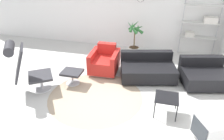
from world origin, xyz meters
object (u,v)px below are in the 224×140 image
(armchair_red, at_px, (105,62))
(shelf_unit, at_px, (202,24))
(ottoman, at_px, (72,74))
(crt_television, at_px, (210,130))
(couch_low, at_px, (147,69))
(potted_plant, at_px, (134,42))
(lounge_chair, at_px, (24,64))
(side_table, at_px, (167,99))
(couch_second, at_px, (204,76))

(armchair_red, height_order, shelf_unit, shelf_unit)
(ottoman, height_order, crt_television, crt_television)
(couch_low, xyz_separation_m, crt_television, (1.31, -2.08, 0.04))
(couch_low, relative_size, potted_plant, 1.37)
(potted_plant, bearing_deg, armchair_red, -115.00)
(lounge_chair, distance_m, couch_low, 3.11)
(shelf_unit, bearing_deg, armchair_red, -145.51)
(ottoman, relative_size, armchair_red, 0.58)
(lounge_chair, distance_m, side_table, 3.29)
(couch_second, bearing_deg, shelf_unit, -103.55)
(ottoman, relative_size, crt_television, 0.80)
(couch_second, relative_size, side_table, 2.81)
(couch_low, xyz_separation_m, couch_second, (1.44, 0.02, 0.00))
(armchair_red, relative_size, side_table, 1.85)
(couch_low, bearing_deg, lounge_chair, 13.00)
(lounge_chair, bearing_deg, side_table, 55.49)
(armchair_red, xyz_separation_m, shelf_unit, (2.62, 1.80, 0.80))
(potted_plant, xyz_separation_m, shelf_unit, (2.00, 0.47, 0.61))
(armchair_red, bearing_deg, couch_second, 177.44)
(shelf_unit, bearing_deg, side_table, -104.68)
(crt_television, distance_m, shelf_unit, 4.00)
(potted_plant, relative_size, shelf_unit, 0.57)
(crt_television, bearing_deg, shelf_unit, -28.40)
(couch_low, xyz_separation_m, side_table, (0.55, -1.45, 0.13))
(crt_television, bearing_deg, side_table, 23.62)
(potted_plant, bearing_deg, side_table, -67.94)
(ottoman, xyz_separation_m, armchair_red, (0.61, 0.86, 0.02))
(ottoman, bearing_deg, armchair_red, 54.53)
(crt_television, distance_m, potted_plant, 3.95)
(side_table, height_order, potted_plant, potted_plant)
(couch_low, xyz_separation_m, shelf_unit, (1.41, 1.85, 0.84))
(side_table, distance_m, potted_plant, 3.04)
(lounge_chair, relative_size, shelf_unit, 0.62)
(couch_second, xyz_separation_m, crt_television, (-0.13, -2.10, 0.04))
(lounge_chair, distance_m, couch_second, 4.43)
(lounge_chair, relative_size, couch_low, 0.79)
(lounge_chair, bearing_deg, armchair_red, 100.10)
(side_table, bearing_deg, crt_television, -39.36)
(armchair_red, bearing_deg, shelf_unit, -147.61)
(shelf_unit, bearing_deg, potted_plant, -166.71)
(shelf_unit, bearing_deg, crt_television, -91.38)
(lounge_chair, xyz_separation_m, crt_television, (4.04, -0.66, -0.47))
(lounge_chair, xyz_separation_m, side_table, (3.27, -0.03, -0.38))
(ottoman, bearing_deg, shelf_unit, 39.43)
(side_table, relative_size, shelf_unit, 0.23)
(lounge_chair, height_order, side_table, lounge_chair)
(couch_second, xyz_separation_m, side_table, (-0.89, -1.47, 0.13))
(couch_low, bearing_deg, crt_television, 107.80)
(shelf_unit, bearing_deg, ottoman, -140.57)
(armchair_red, height_order, crt_television, armchair_red)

